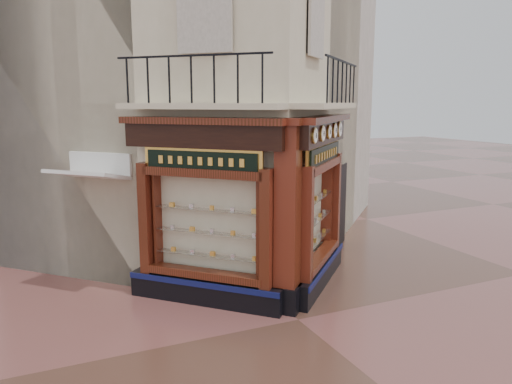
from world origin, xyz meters
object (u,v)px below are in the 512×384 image
clock_b (322,134)px  clock_c (329,132)px  clock_d (335,130)px  clock_e (339,129)px  signboard_left (202,161)px  signboard_right (324,155)px  awning (95,290)px  corner_pilaster (288,219)px  clock_a (315,136)px

clock_b → clock_c: clock_b is taller
clock_c → clock_d: 0.60m
clock_e → signboard_left: size_ratio=0.20×
signboard_left → signboard_right: bearing=-135.0°
clock_b → signboard_left: clock_b is taller
clock_b → signboard_right: 0.87m
clock_b → clock_d: 1.25m
awning → clock_c: bearing=-155.8°
corner_pilaster → clock_d: corner_pilaster is taller
clock_b → clock_e: clock_e is taller
clock_d → awning: bearing=119.7°
clock_c → signboard_left: 3.01m
clock_b → clock_e: bearing=0.0°
clock_b → clock_a: bearing=180.0°
clock_e → signboard_left: clock_e is taller
clock_d → signboard_left: clock_d is taller
clock_b → clock_e: (1.29, 1.29, -0.00)m
clock_b → corner_pilaster: bearing=158.0°
clock_e → signboard_right: size_ratio=0.18×
corner_pilaster → clock_b: size_ratio=11.43×
signboard_right → clock_c: bearing=-114.0°
signboard_right → signboard_left: bearing=135.0°
clock_e → signboard_right: bearing=174.4°
corner_pilaster → awning: size_ratio=2.39×
clock_d → awning: clock_d is taller
awning → signboard_right: bearing=-154.9°
corner_pilaster → clock_d: bearing=-10.5°
corner_pilaster → clock_c: (1.50, 0.90, 1.67)m
clock_d → signboard_right: bearing=168.7°
corner_pilaster → signboard_right: (1.46, 1.01, 1.15)m
clock_a → clock_b: size_ratio=0.93×
corner_pilaster → signboard_right: corner_pilaster is taller
clock_d → clock_e: size_ratio=0.92×
clock_d → corner_pilaster: bearing=169.5°
clock_c → awning: 6.48m
clock_b → awning: 6.29m
clock_b → clock_d: bearing=-0.0°
corner_pilaster → signboard_left: 2.12m
clock_e → awning: (-5.86, 1.08, -3.62)m
clock_d → signboard_right: size_ratio=0.17×
awning → clock_d: bearing=-150.3°
clock_c → clock_e: bearing=0.0°
signboard_left → awning: bearing=3.8°
signboard_right → clock_e: bearing=-5.6°
clock_b → clock_e: 1.82m
clock_b → signboard_left: size_ratio=0.18×
clock_a → signboard_right: clock_a is taller
awning → signboard_left: bearing=-176.2°
clock_d → signboard_right: clock_d is taller
corner_pilaster → clock_d: size_ratio=11.27×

